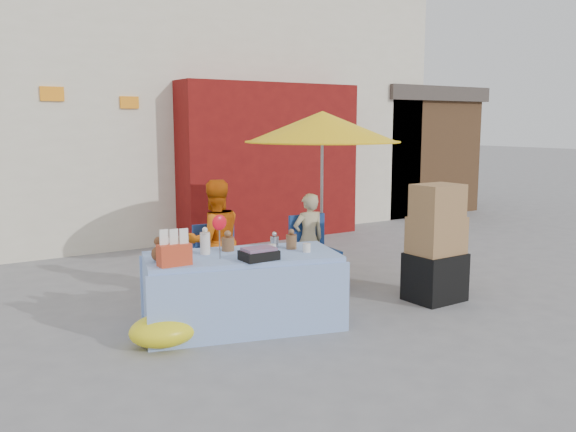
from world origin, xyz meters
TOP-DOWN VIEW (x-y plane):
  - ground at (0.00, 0.00)m, footprint 80.00×80.00m
  - backdrop at (0.52, 7.52)m, footprint 14.00×8.00m
  - market_table at (-0.42, 0.40)m, footprint 2.02×1.33m
  - chair_left at (-0.24, 1.21)m, footprint 0.52×0.51m
  - chair_right at (1.01, 1.21)m, footprint 0.52×0.51m
  - vendor_orange at (-0.25, 1.34)m, footprint 0.69×0.56m
  - vendor_beige at (1.00, 1.34)m, footprint 0.43×0.30m
  - umbrella at (1.30, 1.49)m, footprint 1.90×1.90m
  - box_stack at (1.79, 0.02)m, footprint 0.60×0.49m
  - tarp_bundle at (-1.24, 0.32)m, footprint 0.76×0.69m

SIDE VIEW (x-z plane):
  - ground at x=0.00m, z-range 0.00..0.00m
  - tarp_bundle at x=-1.24m, z-range 0.00..0.28m
  - chair_left at x=-0.24m, z-range -0.17..0.68m
  - chair_right at x=1.01m, z-range -0.17..0.68m
  - market_table at x=-0.42m, z-range -0.20..0.93m
  - vendor_beige at x=1.00m, z-range 0.00..1.11m
  - box_stack at x=1.79m, z-range -0.05..1.24m
  - vendor_orange at x=-0.25m, z-range 0.00..1.34m
  - umbrella at x=1.30m, z-range 0.85..2.94m
  - backdrop at x=0.52m, z-range -0.80..7.00m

